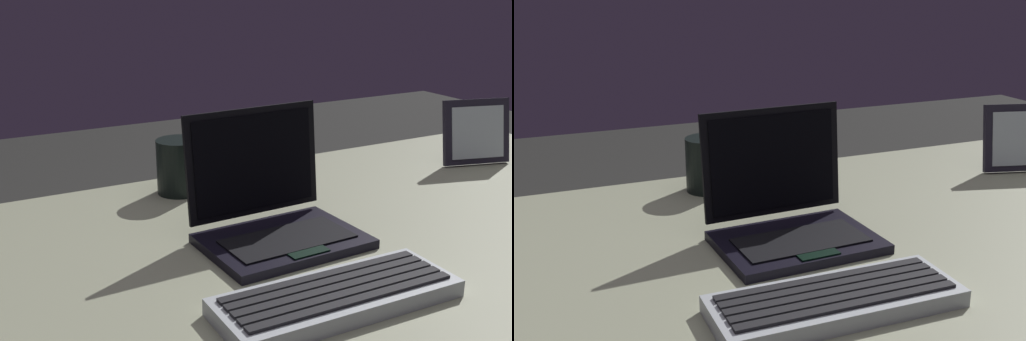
% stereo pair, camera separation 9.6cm
% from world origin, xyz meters
% --- Properties ---
extents(desk, '(1.70, 0.82, 0.76)m').
position_xyz_m(desk, '(0.00, 0.00, 0.66)').
color(desk, '#969B7D').
rests_on(desk, ground).
extents(laptop_front, '(0.25, 0.20, 0.20)m').
position_xyz_m(laptop_front, '(-0.03, 0.03, 0.80)').
color(laptop_front, black).
rests_on(laptop_front, desk).
extents(external_keyboard, '(0.32, 0.12, 0.03)m').
position_xyz_m(external_keyboard, '(-0.06, -0.19, 0.77)').
color(external_keyboard, '#B1BABD').
rests_on(external_keyboard, desk).
extents(photo_frame, '(0.16, 0.08, 0.14)m').
position_xyz_m(photo_frame, '(0.56, 0.18, 0.83)').
color(photo_frame, black).
rests_on(photo_frame, desk).
extents(coffee_mug, '(0.13, 0.08, 0.10)m').
position_xyz_m(coffee_mug, '(-0.07, 0.31, 0.81)').
color(coffee_mug, black).
rests_on(coffee_mug, desk).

